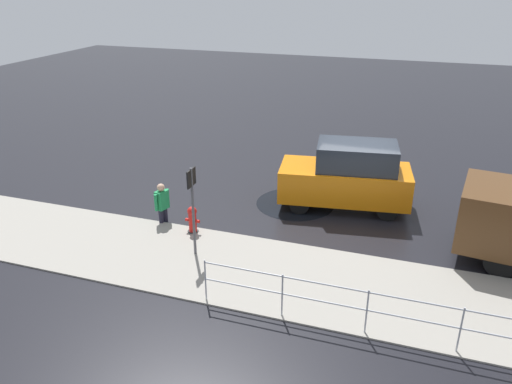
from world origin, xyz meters
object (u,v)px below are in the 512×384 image
(pedestrian, at_px, (162,201))
(sign_post, at_px, (192,199))
(fire_hydrant, at_px, (193,220))
(moving_hatchback, at_px, (348,176))

(pedestrian, relative_size, sign_post, 0.51)
(pedestrian, xyz_separation_m, sign_post, (-1.65, 1.37, 0.90))
(fire_hydrant, distance_m, sign_post, 1.69)
(moving_hatchback, relative_size, pedestrian, 3.36)
(moving_hatchback, relative_size, sign_post, 1.71)
(moving_hatchback, bearing_deg, sign_post, 52.23)
(moving_hatchback, bearing_deg, pedestrian, 29.65)
(sign_post, bearing_deg, pedestrian, -39.64)
(sign_post, bearing_deg, moving_hatchback, -127.77)
(fire_hydrant, xyz_separation_m, sign_post, (-0.56, 1.06, 1.18))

